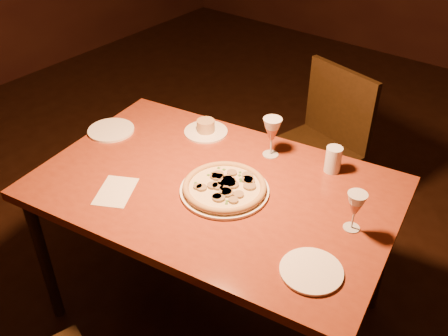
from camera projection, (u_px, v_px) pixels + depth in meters
The scene contains 11 objects.
floor at pixel (213, 264), 2.80m from camera, with size 7.00×7.00×0.00m, color black.
dining_table at pixel (215, 198), 2.13m from camera, with size 1.61×1.17×0.79m.
chair_far at pixel (319, 144), 2.82m from camera, with size 0.57×0.57×0.96m.
pizza_plate at pixel (225, 188), 2.04m from camera, with size 0.37×0.37×0.04m.
ramekin_saucer at pixel (206, 129), 2.42m from camera, with size 0.21×0.21×0.07m.
wine_glass_far at pixel (272, 137), 2.22m from camera, with size 0.09×0.09×0.19m, color #AB6147, non-canonical shape.
wine_glass_right at pixel (355, 211), 1.82m from camera, with size 0.07×0.07×0.16m, color #AB6147, non-canonical shape.
water_tumbler at pixel (333, 159), 2.14m from camera, with size 0.07×0.07×0.12m, color silver.
side_plate_left at pixel (111, 130), 2.44m from camera, with size 0.23×0.23×0.01m, color white.
side_plate_near at pixel (311, 271), 1.69m from camera, with size 0.22×0.22×0.01m, color white.
menu_card at pixel (116, 191), 2.05m from camera, with size 0.14×0.20×0.00m, color white.
Camera 1 is at (1.27, -1.52, 2.06)m, focal length 40.00 mm.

